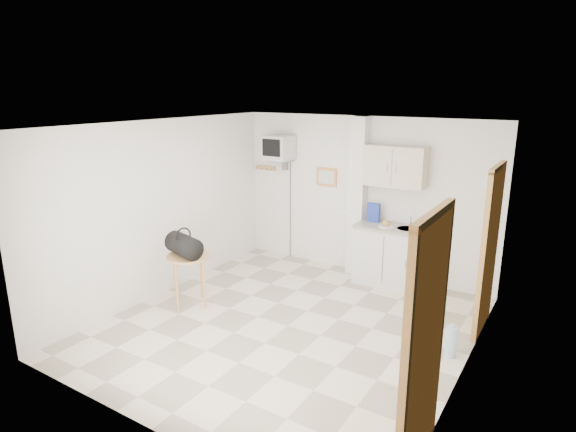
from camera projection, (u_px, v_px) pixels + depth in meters
The scene contains 7 objects.
ground at pixel (288, 326), 6.07m from camera, with size 4.50×4.50×0.00m, color beige.
room_envelope at pixel (309, 209), 5.62m from camera, with size 4.24×4.54×2.55m.
kitchenette at pixel (391, 233), 7.21m from camera, with size 1.03×0.58×2.10m.
crt_television at pixel (279, 149), 7.97m from camera, with size 0.44×0.45×2.15m.
round_table at pixel (189, 263), 6.53m from camera, with size 0.59×0.59×0.72m.
duffel_bag at pixel (184, 245), 6.44m from camera, with size 0.60×0.44×0.40m.
water_bottle at pixel (451, 341), 5.35m from camera, with size 0.13×0.13×0.40m.
Camera 1 is at (2.93, -4.66, 2.91)m, focal length 30.00 mm.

